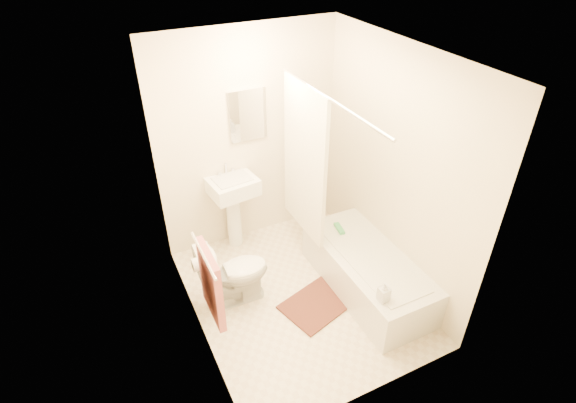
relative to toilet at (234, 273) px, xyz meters
name	(u,v)px	position (x,y,z in m)	size (l,w,h in m)	color
floor	(299,296)	(0.58, -0.26, -0.34)	(2.40, 2.40, 0.00)	beige
ceiling	(303,56)	(0.58, -0.26, 2.06)	(2.40, 2.40, 0.00)	white
wall_back	(249,141)	(0.58, 0.94, 0.86)	(2.00, 0.02, 2.40)	beige
wall_left	(187,228)	(-0.42, -0.26, 0.86)	(0.02, 2.40, 2.40)	beige
wall_right	(395,171)	(1.58, -0.26, 0.86)	(0.02, 2.40, 2.40)	beige
mirror	(248,115)	(0.58, 0.92, 1.16)	(0.40, 0.03, 0.55)	white
curtain_rod	(330,99)	(0.88, -0.16, 1.66)	(0.03, 0.03, 1.70)	silver
shower_curtain	(304,162)	(0.88, 0.24, 0.88)	(0.04, 0.80, 1.55)	silver
towel_bar	(203,255)	(-0.38, -0.51, 0.76)	(0.02, 0.02, 0.60)	silver
towel	(211,284)	(-0.35, -0.51, 0.44)	(0.06, 0.45, 0.66)	#CC7266
toilet_paper	(199,264)	(-0.35, -0.14, 0.36)	(0.12, 0.12, 0.11)	white
toilet	(234,273)	(0.00, 0.00, 0.00)	(0.38, 0.68, 0.67)	white
sink	(234,210)	(0.31, 0.80, 0.15)	(0.49, 0.39, 0.96)	white
bathtub	(367,272)	(1.25, -0.45, -0.12)	(0.67, 1.52, 0.43)	silver
bath_mat	(317,304)	(0.68, -0.45, -0.32)	(0.65, 0.49, 0.02)	#4D2620
soap_bottle	(384,292)	(1.02, -0.99, 0.19)	(0.09, 0.09, 0.20)	silver
scrub_brush	(339,229)	(1.20, 0.03, 0.11)	(0.06, 0.19, 0.04)	#41A95A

